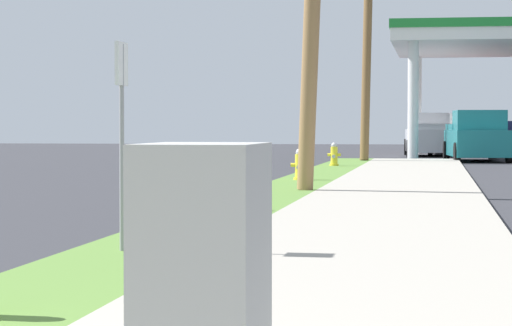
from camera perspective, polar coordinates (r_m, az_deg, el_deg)
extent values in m
cylinder|color=yellow|center=(17.19, -1.60, -2.26)|extent=(0.29, 0.29, 0.06)
cylinder|color=yellow|center=(17.17, -1.60, -1.37)|extent=(0.22, 0.22, 0.60)
sphere|color=#B2B2B7|center=(17.15, -1.60, -0.23)|extent=(0.19, 0.19, 0.19)
cylinder|color=#B2B2B7|center=(17.15, -1.60, 0.04)|extent=(0.06, 0.06, 0.05)
cylinder|color=yellow|center=(17.20, -2.12, -1.20)|extent=(0.10, 0.09, 0.09)
cylinder|color=yellow|center=(17.14, -1.07, -1.21)|extent=(0.10, 0.09, 0.09)
cylinder|color=#B2B2B7|center=(17.00, -1.70, -1.40)|extent=(0.11, 0.12, 0.11)
cylinder|color=yellow|center=(26.72, 2.20, -0.78)|extent=(0.29, 0.29, 0.06)
cylinder|color=yellow|center=(26.71, 2.20, -0.20)|extent=(0.22, 0.22, 0.60)
sphere|color=#B2B2B7|center=(26.70, 2.20, 0.53)|extent=(0.19, 0.19, 0.19)
cylinder|color=#B2B2B7|center=(26.69, 2.20, 0.70)|extent=(0.06, 0.06, 0.05)
cylinder|color=yellow|center=(26.72, 1.86, -0.10)|extent=(0.10, 0.09, 0.09)
cylinder|color=yellow|center=(26.69, 2.54, -0.10)|extent=(0.10, 0.09, 0.09)
cylinder|color=#B2B2B7|center=(26.54, 2.16, -0.22)|extent=(0.11, 0.12, 0.11)
cylinder|color=yellow|center=(36.09, 3.92, -0.09)|extent=(0.29, 0.29, 0.06)
cylinder|color=yellow|center=(36.09, 3.92, 0.34)|extent=(0.22, 0.22, 0.60)
sphere|color=#B2B2B7|center=(36.08, 3.92, 0.88)|extent=(0.19, 0.19, 0.19)
cylinder|color=#B2B2B7|center=(36.08, 3.92, 1.01)|extent=(0.06, 0.06, 0.05)
cylinder|color=yellow|center=(36.10, 3.67, 0.42)|extent=(0.10, 0.09, 0.09)
cylinder|color=yellow|center=(36.07, 4.18, 0.41)|extent=(0.10, 0.09, 0.09)
cylinder|color=#B2B2B7|center=(35.92, 3.90, 0.33)|extent=(0.11, 0.12, 0.11)
cylinder|color=brown|center=(42.22, 5.58, 6.56)|extent=(0.52, 1.27, 9.43)
cube|color=#B7B7B2|center=(4.29, -2.68, -7.10)|extent=(0.43, 0.63, 1.21)
cylinder|color=gray|center=(11.65, -6.72, 0.77)|extent=(0.05, 0.05, 2.10)
cube|color=white|center=(11.67, -6.73, 4.95)|extent=(0.04, 0.36, 0.44)
cylinder|color=silver|center=(46.86, 7.85, 3.10)|extent=(0.44, 0.44, 4.80)
cylinder|color=silver|center=(57.31, 8.04, 2.88)|extent=(0.44, 0.44, 4.80)
cube|color=white|center=(52.26, 11.70, 5.86)|extent=(8.56, 12.25, 0.50)
cube|color=#1E8433|center=(52.29, 11.70, 6.33)|extent=(8.66, 12.35, 0.36)
cube|color=#47474C|center=(46.91, 11.97, 1.12)|extent=(0.70, 1.10, 1.60)
cube|color=#47474C|center=(57.35, 11.42, 1.26)|extent=(0.70, 1.10, 1.60)
cube|color=red|center=(59.13, 11.37, 1.08)|extent=(1.97, 4.56, 0.85)
cube|color=red|center=(58.90, 11.37, 1.76)|extent=(1.67, 2.08, 0.56)
cylinder|color=black|center=(60.83, 10.54, 0.83)|extent=(0.24, 0.61, 0.60)
cylinder|color=black|center=(60.85, 12.16, 0.82)|extent=(0.24, 0.61, 0.60)
cylinder|color=black|center=(57.43, 10.52, 0.77)|extent=(0.24, 0.61, 0.60)
cylinder|color=black|center=(57.45, 12.24, 0.76)|extent=(0.24, 0.61, 0.60)
cylinder|color=black|center=(50.31, 11.89, 0.60)|extent=(0.24, 0.61, 0.60)
cylinder|color=black|center=(46.93, 12.26, 0.51)|extent=(0.24, 0.61, 0.60)
cube|color=#BCBCC1|center=(52.29, 8.63, 1.12)|extent=(2.26, 5.49, 1.00)
cube|color=#BCBCC1|center=(53.25, 8.59, 2.08)|extent=(1.94, 2.14, 0.76)
cube|color=#BCBCC1|center=(51.10, 8.69, 1.80)|extent=(2.02, 3.00, 0.24)
cylinder|color=black|center=(54.41, 7.53, 0.81)|extent=(0.26, 0.77, 0.76)
cylinder|color=black|center=(54.49, 9.53, 0.80)|extent=(0.26, 0.77, 0.76)
cylinder|color=black|center=(50.11, 7.65, 0.71)|extent=(0.26, 0.77, 0.76)
cylinder|color=black|center=(50.20, 9.82, 0.71)|extent=(0.26, 0.77, 0.76)
cube|color=white|center=(55.67, 9.71, 1.16)|extent=(2.06, 5.42, 1.00)
cube|color=white|center=(56.64, 9.72, 2.06)|extent=(1.86, 2.07, 0.76)
cube|color=white|center=(54.48, 9.72, 1.80)|extent=(1.91, 2.94, 0.24)
cylinder|color=black|center=(57.83, 8.76, 0.86)|extent=(0.23, 0.76, 0.76)
cylinder|color=black|center=(57.84, 10.65, 0.85)|extent=(0.23, 0.76, 0.76)
cylinder|color=black|center=(53.53, 8.70, 0.78)|extent=(0.23, 0.76, 0.76)
cylinder|color=black|center=(53.54, 10.73, 0.77)|extent=(0.23, 0.76, 0.76)
cube|color=#197075|center=(45.08, 10.94, 0.99)|extent=(2.43, 5.54, 1.00)
cube|color=#197075|center=(44.11, 11.09, 2.11)|extent=(2.00, 2.19, 0.76)
cube|color=#197075|center=(46.26, 10.77, 1.78)|extent=(2.11, 3.06, 0.24)
cylinder|color=black|center=(43.08, 12.52, 0.50)|extent=(0.28, 0.78, 0.76)
cylinder|color=black|center=(42.85, 10.01, 0.51)|extent=(0.28, 0.78, 0.76)
cylinder|color=black|center=(47.34, 11.77, 0.62)|extent=(0.28, 0.78, 0.76)
cylinder|color=black|center=(47.13, 9.48, 0.63)|extent=(0.28, 0.78, 0.76)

